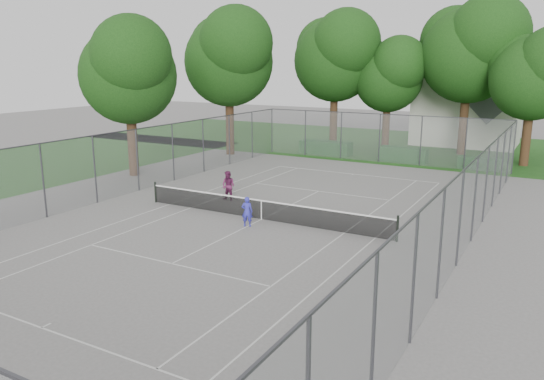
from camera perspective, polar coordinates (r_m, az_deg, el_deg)
The scene contains 17 objects.
ground at distance 24.61m, azimuth -1.14°, elevation -3.19°, with size 120.00×120.00×0.00m, color slate.
grass_far at distance 48.35m, azimuth 14.73°, elevation 4.63°, with size 60.00×20.00×0.00m, color #1A4614.
court_markings at distance 24.61m, azimuth -1.14°, elevation -3.18°, with size 11.03×23.83×0.01m.
tennis_net at distance 24.47m, azimuth -1.15°, elevation -2.04°, with size 12.87×0.10×1.10m.
perimeter_fence at distance 24.16m, azimuth -1.16°, elevation 0.93°, with size 18.08×34.08×3.52m.
tree_far_left at distance 46.25m, azimuth 6.90°, elevation 14.38°, with size 7.96×7.27×11.45m.
tree_far_midleft at distance 45.34m, azimuth 12.50°, elevation 12.27°, with size 6.44×5.88×9.25m.
tree_far_midright at distance 44.32m, azimuth 20.62°, elevation 14.19°, with size 8.36×7.63×12.01m.
tree_far_right at distance 40.97m, azimuth 26.44°, elevation 11.36°, with size 6.62×6.04×9.51m.
tree_side_back at distance 41.85m, azimuth -4.64°, elevation 14.35°, with size 7.83×7.15×11.25m.
tree_side_front at distance 34.69m, azimuth -15.22°, elevation 12.61°, with size 6.90×6.30×9.92m.
hedge_left at distance 42.68m, azimuth 5.80°, elevation 4.59°, with size 4.14×1.24×1.04m, color #154318.
hedge_mid at distance 40.15m, azimuth 13.97°, elevation 3.72°, with size 3.41×0.98×1.07m, color #154318.
hedge_right at distance 39.00m, azimuth 21.35°, elevation 2.72°, with size 2.69×0.99×0.81m, color #154318.
house at distance 50.40m, azimuth 20.39°, elevation 9.47°, with size 8.51×6.60×10.60m.
girl_player at distance 23.46m, azimuth -2.70°, elevation -2.33°, with size 0.49×0.32×1.35m, color #2F2FB1.
woman_player at distance 27.93m, azimuth -4.72°, elevation 0.45°, with size 0.76×0.59×1.57m, color #612049.
Camera 1 is at (11.98, -20.31, 7.05)m, focal length 35.00 mm.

